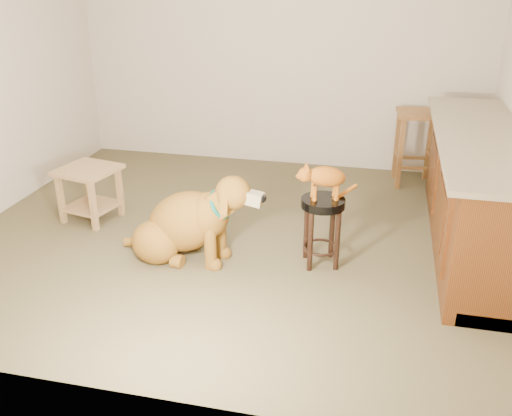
% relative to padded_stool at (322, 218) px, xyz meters
% --- Properties ---
extents(floor, '(4.50, 4.00, 0.01)m').
position_rel_padded_stool_xyz_m(floor, '(-0.78, 0.31, -0.39)').
color(floor, brown).
rests_on(floor, ground).
extents(room_shell, '(4.54, 4.04, 2.62)m').
position_rel_padded_stool_xyz_m(room_shell, '(-0.78, 0.31, 1.29)').
color(room_shell, beige).
rests_on(room_shell, ground).
extents(cabinet_run, '(0.70, 2.56, 0.94)m').
position_rel_padded_stool_xyz_m(cabinet_run, '(1.17, 0.61, 0.05)').
color(cabinet_run, '#50280E').
rests_on(cabinet_run, ground).
extents(padded_stool, '(0.35, 0.35, 0.54)m').
position_rel_padded_stool_xyz_m(padded_stool, '(0.00, 0.00, 0.00)').
color(padded_stool, black).
rests_on(padded_stool, ground).
extents(wood_stool, '(0.46, 0.46, 0.77)m').
position_rel_padded_stool_xyz_m(wood_stool, '(0.72, 1.94, 0.02)').
color(wood_stool, brown).
rests_on(wood_stool, ground).
extents(side_table, '(0.56, 0.56, 0.49)m').
position_rel_padded_stool_xyz_m(side_table, '(-2.12, 0.36, -0.06)').
color(side_table, '#9C7448').
rests_on(side_table, ground).
extents(golden_retriever, '(1.23, 0.64, 0.78)m').
position_rel_padded_stool_xyz_m(golden_retriever, '(-1.04, -0.14, -0.09)').
color(golden_retriever, brown).
rests_on(golden_retriever, ground).
extents(tabby_kitten, '(0.45, 0.29, 0.31)m').
position_rel_padded_stool_xyz_m(tabby_kitten, '(-0.01, -0.00, 0.32)').
color(tabby_kitten, '#90470E').
rests_on(tabby_kitten, padded_stool).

